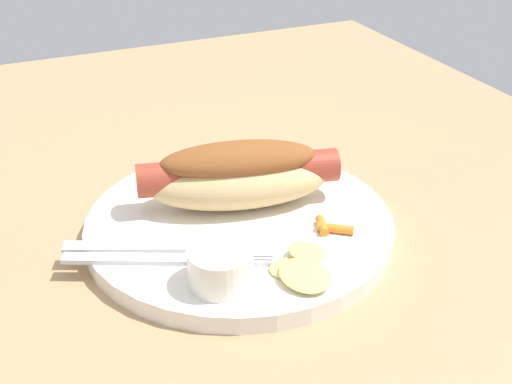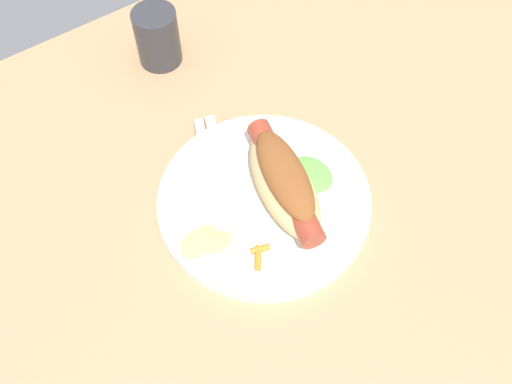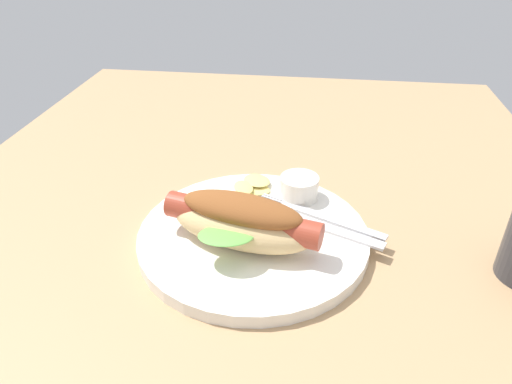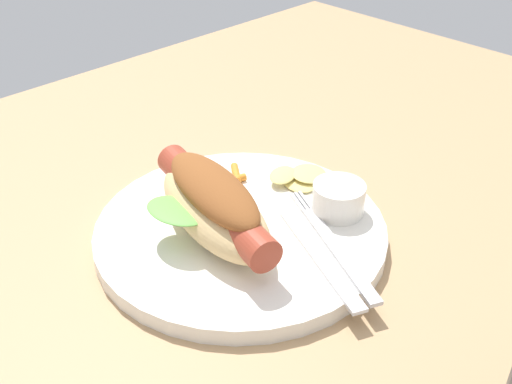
% 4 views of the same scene
% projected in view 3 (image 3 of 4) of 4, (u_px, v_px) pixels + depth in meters
% --- Properties ---
extents(ground_plane, '(1.20, 0.90, 0.02)m').
position_uv_depth(ground_plane, '(249.00, 231.00, 0.60)').
color(ground_plane, tan).
extents(plate, '(0.27, 0.27, 0.02)m').
position_uv_depth(plate, '(253.00, 236.00, 0.56)').
color(plate, white).
rests_on(plate, ground_plane).
extents(hot_dog, '(0.11, 0.18, 0.06)m').
position_uv_depth(hot_dog, '(245.00, 221.00, 0.52)').
color(hot_dog, '#DBB77A').
rests_on(hot_dog, plate).
extents(sauce_ramekin, '(0.05, 0.05, 0.03)m').
position_uv_depth(sauce_ramekin, '(299.00, 187.00, 0.61)').
color(sauce_ramekin, white).
rests_on(sauce_ramekin, plate).
extents(fork, '(0.08, 0.16, 0.00)m').
position_uv_depth(fork, '(323.00, 217.00, 0.58)').
color(fork, silver).
rests_on(fork, plate).
extents(knife, '(0.07, 0.14, 0.00)m').
position_uv_depth(knife, '(326.00, 228.00, 0.56)').
color(knife, silver).
rests_on(knife, plate).
extents(chips_pile, '(0.07, 0.06, 0.01)m').
position_uv_depth(chips_pile, '(254.00, 185.00, 0.64)').
color(chips_pile, '#E0CD71').
rests_on(chips_pile, plate).
extents(carrot_garnish, '(0.03, 0.03, 0.01)m').
position_uv_depth(carrot_garnish, '(211.00, 201.00, 0.61)').
color(carrot_garnish, orange).
rests_on(carrot_garnish, plate).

